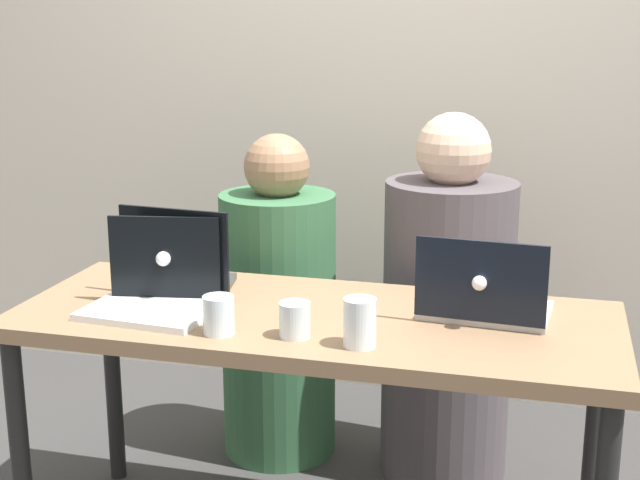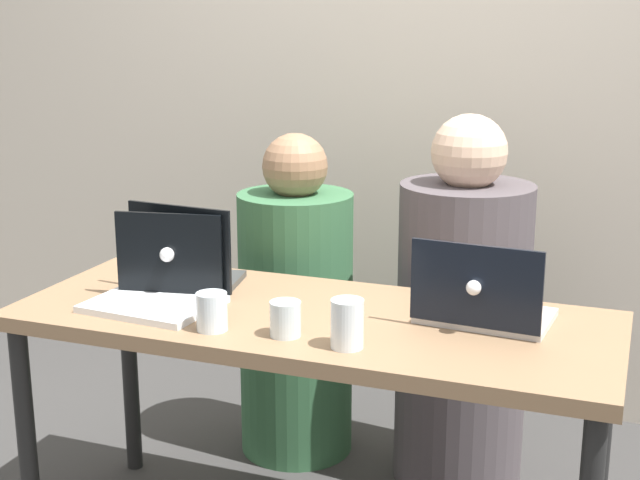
{
  "view_description": "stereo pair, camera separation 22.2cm",
  "coord_description": "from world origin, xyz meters",
  "px_view_note": "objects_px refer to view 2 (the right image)",
  "views": [
    {
      "loc": [
        0.57,
        -2.09,
        1.45
      ],
      "look_at": [
        0.0,
        0.06,
        0.88
      ],
      "focal_mm": 50.0,
      "sensor_mm": 36.0,
      "label": 1
    },
    {
      "loc": [
        0.78,
        -2.02,
        1.45
      ],
      "look_at": [
        0.0,
        0.06,
        0.88
      ],
      "focal_mm": 50.0,
      "sensor_mm": 36.0,
      "label": 2
    }
  ],
  "objects_px": {
    "person_on_right": "(462,323)",
    "water_glass_left": "(212,314)",
    "laptop_back_left": "(180,272)",
    "laptop_front_left": "(163,283)",
    "water_glass_center": "(285,321)",
    "water_glass_right": "(347,327)",
    "person_on_left": "(296,314)",
    "laptop_back_right": "(482,306)"
  },
  "relations": [
    {
      "from": "person_on_left",
      "to": "person_on_right",
      "type": "distance_m",
      "value": 0.56
    },
    {
      "from": "laptop_front_left",
      "to": "water_glass_left",
      "type": "distance_m",
      "value": 0.26
    },
    {
      "from": "laptop_back_right",
      "to": "water_glass_right",
      "type": "relative_size",
      "value": 2.93
    },
    {
      "from": "person_on_left",
      "to": "laptop_back_right",
      "type": "distance_m",
      "value": 0.9
    },
    {
      "from": "person_on_left",
      "to": "water_glass_center",
      "type": "bearing_deg",
      "value": 120.35
    },
    {
      "from": "laptop_back_left",
      "to": "water_glass_center",
      "type": "height_order",
      "value": "laptop_back_left"
    },
    {
      "from": "person_on_left",
      "to": "laptop_back_right",
      "type": "height_order",
      "value": "person_on_left"
    },
    {
      "from": "water_glass_center",
      "to": "laptop_back_left",
      "type": "bearing_deg",
      "value": 150.74
    },
    {
      "from": "laptop_front_left",
      "to": "water_glass_left",
      "type": "bearing_deg",
      "value": -28.8
    },
    {
      "from": "laptop_front_left",
      "to": "laptop_back_right",
      "type": "bearing_deg",
      "value": 13.37
    },
    {
      "from": "person_on_right",
      "to": "water_glass_left",
      "type": "relative_size",
      "value": 12.41
    },
    {
      "from": "laptop_back_right",
      "to": "laptop_back_left",
      "type": "height_order",
      "value": "laptop_back_left"
    },
    {
      "from": "laptop_back_left",
      "to": "water_glass_left",
      "type": "bearing_deg",
      "value": 121.99
    },
    {
      "from": "water_glass_center",
      "to": "water_glass_right",
      "type": "height_order",
      "value": "water_glass_right"
    },
    {
      "from": "person_on_left",
      "to": "water_glass_right",
      "type": "height_order",
      "value": "person_on_left"
    },
    {
      "from": "water_glass_left",
      "to": "water_glass_right",
      "type": "height_order",
      "value": "water_glass_right"
    },
    {
      "from": "laptop_back_left",
      "to": "person_on_left",
      "type": "bearing_deg",
      "value": -114.76
    },
    {
      "from": "laptop_back_left",
      "to": "water_glass_left",
      "type": "relative_size",
      "value": 3.53
    },
    {
      "from": "laptop_front_left",
      "to": "water_glass_right",
      "type": "distance_m",
      "value": 0.58
    },
    {
      "from": "water_glass_center",
      "to": "person_on_right",
      "type": "bearing_deg",
      "value": 69.49
    },
    {
      "from": "laptop_back_right",
      "to": "water_glass_center",
      "type": "distance_m",
      "value": 0.49
    },
    {
      "from": "laptop_back_right",
      "to": "water_glass_center",
      "type": "relative_size",
      "value": 3.96
    },
    {
      "from": "person_on_left",
      "to": "person_on_right",
      "type": "bearing_deg",
      "value": -169.89
    },
    {
      "from": "person_on_left",
      "to": "water_glass_right",
      "type": "xyz_separation_m",
      "value": [
        0.44,
        -0.77,
        0.27
      ]
    },
    {
      "from": "person_on_right",
      "to": "person_on_left",
      "type": "bearing_deg",
      "value": -1.55
    },
    {
      "from": "water_glass_right",
      "to": "laptop_back_right",
      "type": "bearing_deg",
      "value": 45.65
    },
    {
      "from": "water_glass_center",
      "to": "water_glass_right",
      "type": "relative_size",
      "value": 0.74
    },
    {
      "from": "person_on_left",
      "to": "water_glass_left",
      "type": "xyz_separation_m",
      "value": [
        0.1,
        -0.77,
        0.26
      ]
    },
    {
      "from": "water_glass_right",
      "to": "laptop_front_left",
      "type": "bearing_deg",
      "value": 166.02
    },
    {
      "from": "laptop_back_right",
      "to": "laptop_front_left",
      "type": "bearing_deg",
      "value": 13.25
    },
    {
      "from": "person_on_left",
      "to": "laptop_front_left",
      "type": "relative_size",
      "value": 3.19
    },
    {
      "from": "person_on_right",
      "to": "laptop_back_right",
      "type": "xyz_separation_m",
      "value": [
        0.14,
        -0.5,
        0.23
      ]
    },
    {
      "from": "person_on_left",
      "to": "laptop_back_right",
      "type": "relative_size",
      "value": 3.21
    },
    {
      "from": "laptop_back_right",
      "to": "water_glass_right",
      "type": "distance_m",
      "value": 0.37
    },
    {
      "from": "laptop_back_right",
      "to": "water_glass_left",
      "type": "distance_m",
      "value": 0.66
    },
    {
      "from": "person_on_right",
      "to": "laptop_back_right",
      "type": "relative_size",
      "value": 3.45
    },
    {
      "from": "laptop_front_left",
      "to": "laptop_back_left",
      "type": "height_order",
      "value": "laptop_front_left"
    },
    {
      "from": "laptop_front_left",
      "to": "water_glass_right",
      "type": "height_order",
      "value": "laptop_front_left"
    },
    {
      "from": "person_on_left",
      "to": "laptop_back_left",
      "type": "bearing_deg",
      "value": 85.45
    },
    {
      "from": "water_glass_left",
      "to": "water_glass_right",
      "type": "xyz_separation_m",
      "value": [
        0.34,
        0.0,
        0.01
      ]
    },
    {
      "from": "laptop_front_left",
      "to": "laptop_back_left",
      "type": "relative_size",
      "value": 1.02
    },
    {
      "from": "laptop_front_left",
      "to": "laptop_back_left",
      "type": "bearing_deg",
      "value": 100.54
    }
  ]
}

